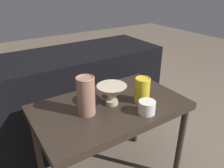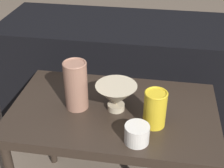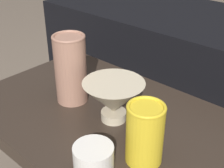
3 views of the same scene
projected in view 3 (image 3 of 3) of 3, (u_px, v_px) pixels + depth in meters
The scene contains 6 objects.
table at pixel (111, 136), 0.85m from camera, with size 0.80×0.48×0.55m.
couch_backdrop at pixel (202, 101), 1.28m from camera, with size 1.37×0.50×0.69m.
bowl at pixel (113, 99), 0.78m from camera, with size 0.16×0.16×0.11m.
vase_textured_left at pixel (71, 68), 0.85m from camera, with size 0.09×0.09×0.19m.
vase_colorful_right at pixel (145, 133), 0.65m from camera, with size 0.08×0.08×0.14m.
cup at pixel (94, 160), 0.63m from camera, with size 0.08×0.08×0.07m.
Camera 3 is at (0.45, -0.50, 1.03)m, focal length 50.00 mm.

